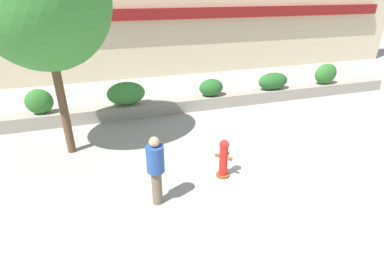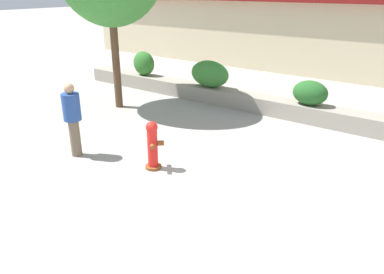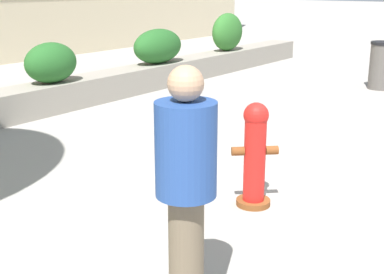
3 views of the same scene
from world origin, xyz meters
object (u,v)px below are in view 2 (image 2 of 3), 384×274
at_px(hedge_bush_2, 310,93).
at_px(pedestrian, 72,115).
at_px(hedge_bush_0, 144,63).
at_px(fire_hydrant, 153,145).
at_px(hedge_bush_1, 210,74).

xyz_separation_m(hedge_bush_2, pedestrian, (-3.49, -5.59, 0.13)).
bearing_deg(hedge_bush_0, fire_hydrant, -45.35).
bearing_deg(hedge_bush_0, hedge_bush_1, 0.00).
distance_m(hedge_bush_2, fire_hydrant, 5.27).
bearing_deg(hedge_bush_0, hedge_bush_2, 0.00).
bearing_deg(hedge_bush_1, hedge_bush_2, 0.00).
relative_size(fire_hydrant, pedestrian, 0.62).
xyz_separation_m(hedge_bush_1, fire_hydrant, (1.91, -5.02, -0.40)).
bearing_deg(hedge_bush_1, pedestrian, -89.95).
relative_size(hedge_bush_2, pedestrian, 0.59).
height_order(hedge_bush_1, fire_hydrant, hedge_bush_1).
relative_size(hedge_bush_0, hedge_bush_2, 0.93).
height_order(hedge_bush_0, fire_hydrant, hedge_bush_0).
bearing_deg(hedge_bush_1, hedge_bush_0, 180.00).
bearing_deg(hedge_bush_2, hedge_bush_0, 180.00).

